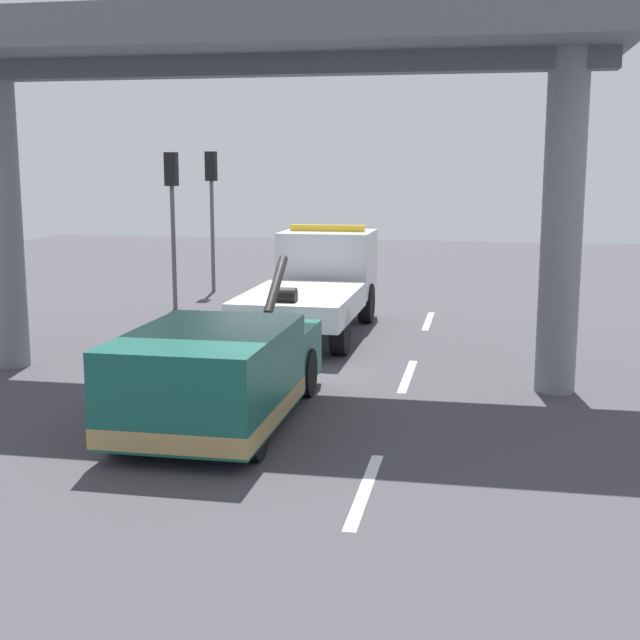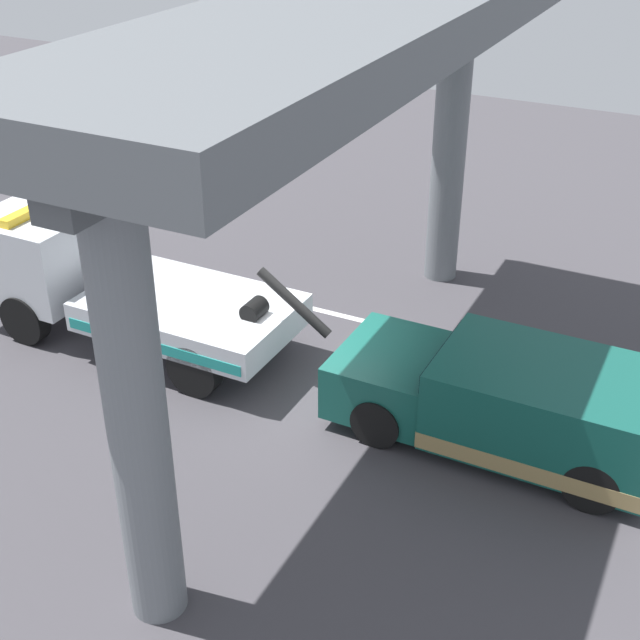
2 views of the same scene
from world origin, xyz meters
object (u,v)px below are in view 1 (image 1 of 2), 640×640
at_px(tow_truck_white, 317,281).
at_px(traffic_light_far, 172,196).
at_px(towed_van_green, 219,375).
at_px(traffic_light_mid, 212,190).

bearing_deg(tow_truck_white, traffic_light_far, 63.67).
xyz_separation_m(towed_van_green, traffic_light_mid, (13.66, 4.43, 2.40)).
distance_m(traffic_light_far, traffic_light_mid, 3.50).
bearing_deg(tow_truck_white, towed_van_green, 179.97).
relative_size(tow_truck_white, towed_van_green, 1.39).
height_order(tow_truck_white, traffic_light_far, traffic_light_far).
xyz_separation_m(towed_van_green, traffic_light_far, (10.16, 4.43, 2.36)).
bearing_deg(traffic_light_mid, tow_truck_white, -142.08).
bearing_deg(towed_van_green, traffic_light_far, 23.56).
bearing_deg(traffic_light_mid, traffic_light_far, 180.00).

